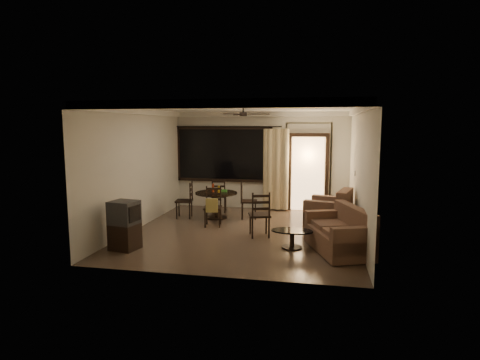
% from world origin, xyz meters
% --- Properties ---
extents(ground, '(5.50, 5.50, 0.00)m').
position_xyz_m(ground, '(0.00, 0.00, 0.00)').
color(ground, '#7F6651').
rests_on(ground, ground).
extents(room_shell, '(5.50, 6.70, 5.50)m').
position_xyz_m(room_shell, '(0.59, 1.77, 1.83)').
color(room_shell, beige).
rests_on(room_shell, ground).
extents(dining_table, '(1.09, 1.09, 0.90)m').
position_xyz_m(dining_table, '(-0.95, 1.27, 0.54)').
color(dining_table, black).
rests_on(dining_table, ground).
extents(dining_chair_west, '(0.48, 0.48, 0.95)m').
position_xyz_m(dining_chair_west, '(-1.78, 1.14, 0.28)').
color(dining_chair_west, black).
rests_on(dining_chair_west, ground).
extents(dining_chair_east, '(0.48, 0.48, 0.95)m').
position_xyz_m(dining_chair_east, '(-0.13, 1.40, 0.28)').
color(dining_chair_east, black).
rests_on(dining_chair_east, ground).
extents(dining_chair_south, '(0.48, 0.53, 0.95)m').
position_xyz_m(dining_chair_south, '(-0.82, 0.42, 0.31)').
color(dining_chair_south, black).
rests_on(dining_chair_south, ground).
extents(dining_chair_north, '(0.48, 0.48, 0.95)m').
position_xyz_m(dining_chair_north, '(-1.08, 2.05, 0.28)').
color(dining_chair_north, black).
rests_on(dining_chair_north, ground).
extents(tv_cabinet, '(0.58, 0.53, 0.96)m').
position_xyz_m(tv_cabinet, '(-2.03, -1.68, 0.48)').
color(tv_cabinet, black).
rests_on(tv_cabinet, ground).
extents(sofa, '(1.33, 1.77, 0.85)m').
position_xyz_m(sofa, '(2.11, -1.02, 0.34)').
color(sofa, '#4A2422').
rests_on(sofa, ground).
extents(armchair, '(1.14, 1.14, 0.95)m').
position_xyz_m(armchair, '(1.95, 0.53, 0.39)').
color(armchair, '#4A2422').
rests_on(armchair, ground).
extents(coffee_table, '(0.82, 0.49, 0.36)m').
position_xyz_m(coffee_table, '(1.17, -0.97, 0.24)').
color(coffee_table, black).
rests_on(coffee_table, ground).
extents(side_chair, '(0.55, 0.55, 1.00)m').
position_xyz_m(side_chair, '(0.42, -0.26, 0.30)').
color(side_chair, black).
rests_on(side_chair, ground).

